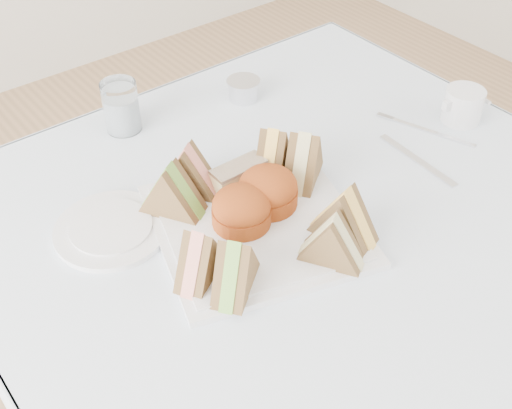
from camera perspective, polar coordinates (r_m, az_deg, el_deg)
table at (r=1.31m, az=4.38°, el=-13.65°), size 0.90×0.90×0.74m
tablecloth at (r=1.03m, az=5.42°, el=-1.67°), size 1.02×1.02×0.01m
serving_plate at (r=1.01m, az=0.00°, el=-1.87°), size 0.38×0.38×0.01m
sandwich_fl_a at (r=0.90m, az=-5.03°, el=-4.41°), size 0.10×0.09×0.08m
sandwich_fl_b at (r=0.88m, az=-1.87°, el=-5.37°), size 0.11×0.10×0.09m
sandwich_fr_a at (r=0.96m, az=7.87°, el=-0.76°), size 0.08×0.11×0.09m
sandwich_fr_b at (r=0.93m, az=6.80°, el=-3.01°), size 0.09×0.11×0.09m
sandwich_bl_a at (r=1.01m, az=-7.54°, el=1.44°), size 0.10×0.11×0.09m
sandwich_bl_b at (r=1.04m, az=-6.04°, el=3.18°), size 0.10×0.11×0.09m
sandwich_br_a at (r=1.06m, az=4.27°, el=4.28°), size 0.12×0.10×0.09m
sandwich_br_b at (r=1.08m, az=1.52°, el=4.84°), size 0.11×0.09×0.09m
scone_left at (r=0.98m, az=-1.31°, el=-0.40°), size 0.12×0.12×0.06m
scone_right at (r=1.02m, az=1.07°, el=1.34°), size 0.10×0.10×0.06m
pastry_slice at (r=1.06m, az=-1.53°, el=2.55°), size 0.09×0.04×0.04m
side_plate at (r=1.03m, az=-12.73°, el=-2.17°), size 0.23×0.23×0.01m
water_glass at (r=1.23m, az=-11.90°, el=8.52°), size 0.08×0.08×0.10m
tea_strainer at (r=1.31m, az=-1.12°, el=10.11°), size 0.07×0.07×0.04m
knife at (r=1.18m, az=14.13°, el=3.86°), size 0.02×0.18×0.00m
fork at (r=1.26m, az=15.50°, el=6.17°), size 0.06×0.16×0.00m
creamer_jug at (r=1.30m, az=17.92°, el=8.38°), size 0.09×0.09×0.07m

